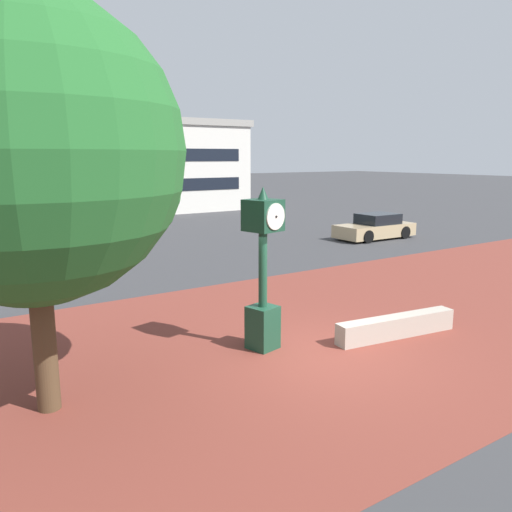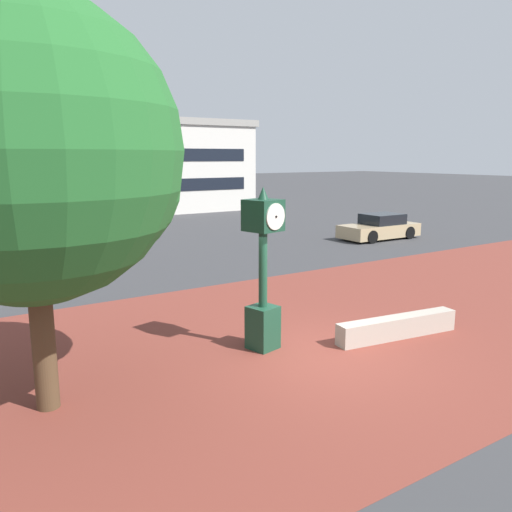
# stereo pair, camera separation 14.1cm
# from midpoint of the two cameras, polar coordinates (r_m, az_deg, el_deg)

# --- Properties ---
(ground_plane) EXTENTS (200.00, 200.00, 0.00)m
(ground_plane) POSITION_cam_midpoint_polar(r_m,az_deg,el_deg) (11.32, 7.04, -10.79)
(ground_plane) COLOR #38383A
(plaza_brick_paving) EXTENTS (44.00, 10.63, 0.01)m
(plaza_brick_paving) POSITION_cam_midpoint_polar(r_m,az_deg,el_deg) (12.27, 2.98, -8.94)
(plaza_brick_paving) COLOR brown
(plaza_brick_paving) RESTS_ON ground
(planter_wall) EXTENTS (3.22, 0.83, 0.50)m
(planter_wall) POSITION_cam_midpoint_polar(r_m,az_deg,el_deg) (12.66, 14.87, -7.50)
(planter_wall) COLOR #ADA393
(planter_wall) RESTS_ON ground
(street_clock) EXTENTS (0.80, 0.84, 3.55)m
(street_clock) POSITION_cam_midpoint_polar(r_m,az_deg,el_deg) (11.12, 0.39, -1.59)
(street_clock) COLOR #19422D
(street_clock) RESTS_ON ground
(plaza_tree) EXTENTS (5.15, 4.79, 6.65)m
(plaza_tree) POSITION_cam_midpoint_polar(r_m,az_deg,el_deg) (9.01, -22.64, 9.91)
(plaza_tree) COLOR #4C3823
(plaza_tree) RESTS_ON ground
(car_street_mid) EXTENTS (4.27, 1.94, 1.28)m
(car_street_mid) POSITION_cam_midpoint_polar(r_m,az_deg,el_deg) (27.27, 12.84, 3.07)
(car_street_mid) COLOR tan
(car_street_mid) RESTS_ON ground
(civic_building) EXTENTS (22.59, 14.29, 6.88)m
(civic_building) POSITION_cam_midpoint_polar(r_m,az_deg,el_deg) (42.95, -18.71, 9.41)
(civic_building) COLOR beige
(civic_building) RESTS_ON ground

